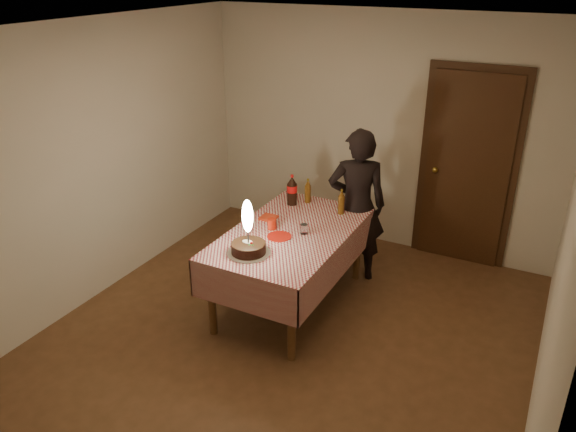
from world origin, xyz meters
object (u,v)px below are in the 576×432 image
at_px(cola_bottle, 292,190).
at_px(amber_bottle_right, 341,202).
at_px(red_plate, 279,236).
at_px(red_cup, 272,224).
at_px(clear_cup, 304,229).
at_px(amber_bottle_left, 308,191).
at_px(dining_table, 290,242).
at_px(photographer, 357,206).
at_px(birthday_cake, 248,241).

xyz_separation_m(cola_bottle, amber_bottle_right, (0.53, 0.02, -0.03)).
distance_m(red_plate, red_cup, 0.18).
distance_m(red_cup, clear_cup, 0.31).
bearing_deg(amber_bottle_left, dining_table, -77.20).
bearing_deg(amber_bottle_right, cola_bottle, -178.34).
height_order(red_plate, amber_bottle_left, amber_bottle_left).
relative_size(red_cup, cola_bottle, 0.31).
xyz_separation_m(dining_table, clear_cup, (0.13, 0.02, 0.15)).
bearing_deg(amber_bottle_left, red_cup, -91.73).
bearing_deg(photographer, dining_table, -113.78).
height_order(clear_cup, cola_bottle, cola_bottle).
distance_m(amber_bottle_left, amber_bottle_right, 0.43).
xyz_separation_m(dining_table, amber_bottle_left, (-0.16, 0.69, 0.22)).
xyz_separation_m(red_plate, cola_bottle, (-0.23, 0.71, 0.15)).
height_order(dining_table, red_plate, red_plate).
bearing_deg(dining_table, amber_bottle_right, 66.37).
bearing_deg(amber_bottle_right, clear_cup, -103.05).
distance_m(dining_table, red_plate, 0.18).
relative_size(birthday_cake, photographer, 0.31).
xyz_separation_m(dining_table, red_cup, (-0.18, -0.03, 0.15)).
distance_m(clear_cup, cola_bottle, 0.69).
distance_m(birthday_cake, amber_bottle_left, 1.22).
bearing_deg(red_cup, photographer, 57.15).
distance_m(cola_bottle, amber_bottle_left, 0.17).
bearing_deg(red_plate, cola_bottle, 108.25).
relative_size(dining_table, red_cup, 17.20).
xyz_separation_m(amber_bottle_left, amber_bottle_right, (0.41, -0.11, 0.00)).
xyz_separation_m(red_cup, photographer, (0.52, 0.81, -0.02)).
bearing_deg(cola_bottle, amber_bottle_left, 46.05).
relative_size(clear_cup, photographer, 0.06).
xyz_separation_m(dining_table, red_plate, (-0.04, -0.14, 0.11)).
bearing_deg(red_plate, birthday_cake, -102.61).
distance_m(red_plate, amber_bottle_right, 0.79).
bearing_deg(red_plate, red_cup, 140.83).
bearing_deg(dining_table, clear_cup, 10.16).
distance_m(dining_table, cola_bottle, 0.68).
bearing_deg(birthday_cake, clear_cup, 65.39).
xyz_separation_m(amber_bottle_left, photographer, (0.50, 0.09, -0.09)).
relative_size(birthday_cake, amber_bottle_left, 1.92).
xyz_separation_m(cola_bottle, amber_bottle_left, (0.12, 0.12, -0.03)).
relative_size(dining_table, amber_bottle_right, 6.75).
bearing_deg(amber_bottle_right, photographer, 65.78).
bearing_deg(photographer, amber_bottle_left, -170.00).
distance_m(clear_cup, amber_bottle_right, 0.58).
xyz_separation_m(birthday_cake, red_cup, (-0.05, 0.50, -0.06)).
bearing_deg(amber_bottle_right, birthday_cake, -108.98).
bearing_deg(clear_cup, red_cup, -170.33).
bearing_deg(red_cup, amber_bottle_right, 54.70).
height_order(red_plate, amber_bottle_right, amber_bottle_right).
bearing_deg(photographer, clear_cup, -106.07).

